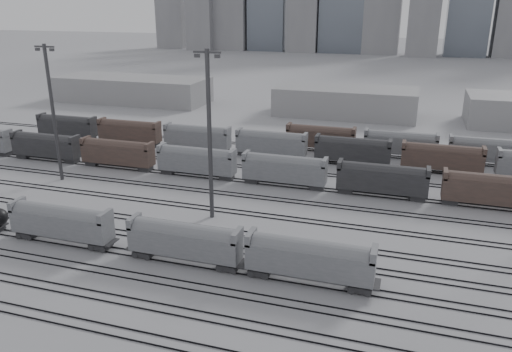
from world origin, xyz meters
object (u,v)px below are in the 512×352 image
(hopper_car_a, at_px, (61,221))
(light_mast_c, at_px, (209,132))
(hopper_car_b, at_px, (185,239))
(hopper_car_c, at_px, (310,257))

(hopper_car_a, xyz_separation_m, light_mast_c, (16.05, 14.18, 10.10))
(hopper_car_b, relative_size, hopper_car_c, 0.98)
(hopper_car_b, bearing_deg, light_mast_c, 98.91)
(hopper_car_a, distance_m, light_mast_c, 23.68)
(hopper_car_b, height_order, hopper_car_c, hopper_car_c)
(hopper_car_b, bearing_deg, hopper_car_a, -180.00)
(hopper_car_b, xyz_separation_m, light_mast_c, (-2.22, 14.18, 10.12))
(hopper_car_c, relative_size, light_mast_c, 0.60)
(hopper_car_c, bearing_deg, hopper_car_b, 180.00)
(light_mast_c, bearing_deg, hopper_car_a, -138.54)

